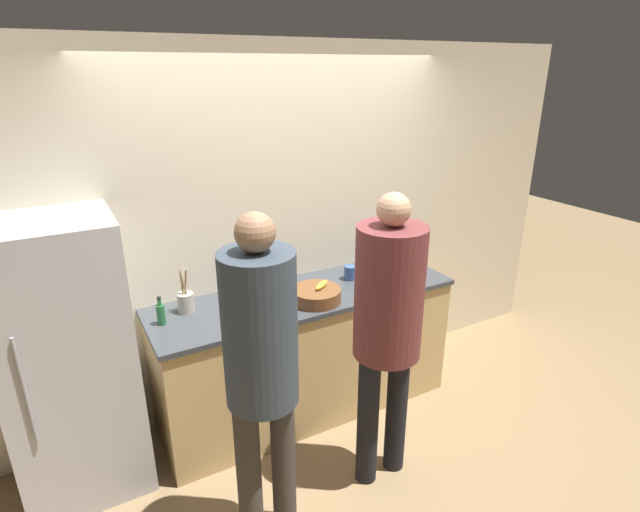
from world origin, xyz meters
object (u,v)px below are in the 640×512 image
object	(u,v)px
cup_blue	(350,273)
refrigerator	(69,362)
person_left	(261,359)
fruit_bowl	(316,295)
utensil_crock	(186,302)
person_center	(388,316)
bottle_green	(161,314)

from	to	relation	value
cup_blue	refrigerator	bearing A→B (deg)	-179.03
refrigerator	person_left	distance (m)	1.24
fruit_bowl	person_left	bearing A→B (deg)	-134.17
person_left	cup_blue	bearing A→B (deg)	40.15
utensil_crock	cup_blue	size ratio (longest dim) A/B	2.85
person_left	utensil_crock	distance (m)	1.00
refrigerator	cup_blue	bearing A→B (deg)	0.97
person_left	utensil_crock	size ratio (longest dim) A/B	6.25
utensil_crock	person_center	bearing A→B (deg)	-45.96
person_center	utensil_crock	world-z (taller)	person_center
refrigerator	fruit_bowl	distance (m)	1.53
refrigerator	person_left	size ratio (longest dim) A/B	0.92
refrigerator	bottle_green	world-z (taller)	refrigerator
utensil_crock	cup_blue	bearing A→B (deg)	-3.26
person_center	fruit_bowl	world-z (taller)	person_center
refrigerator	bottle_green	size ratio (longest dim) A/B	9.22
refrigerator	utensil_crock	size ratio (longest dim) A/B	5.74
refrigerator	person_center	size ratio (longest dim) A/B	0.93
fruit_bowl	refrigerator	bearing A→B (deg)	173.46
person_left	fruit_bowl	xyz separation A→B (m)	(0.69, 0.71, -0.12)
cup_blue	fruit_bowl	bearing A→B (deg)	-152.57
refrigerator	person_center	distance (m)	1.83
refrigerator	cup_blue	distance (m)	1.92
fruit_bowl	bottle_green	xyz separation A→B (m)	(-0.98, 0.18, 0.02)
refrigerator	fruit_bowl	world-z (taller)	refrigerator
refrigerator	bottle_green	bearing A→B (deg)	1.03
refrigerator	person_center	world-z (taller)	person_center
person_left	person_center	world-z (taller)	person_left
fruit_bowl	bottle_green	world-z (taller)	bottle_green
fruit_bowl	cup_blue	distance (m)	0.45
person_center	cup_blue	distance (m)	0.92
refrigerator	fruit_bowl	xyz separation A→B (m)	(1.51, -0.17, 0.15)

